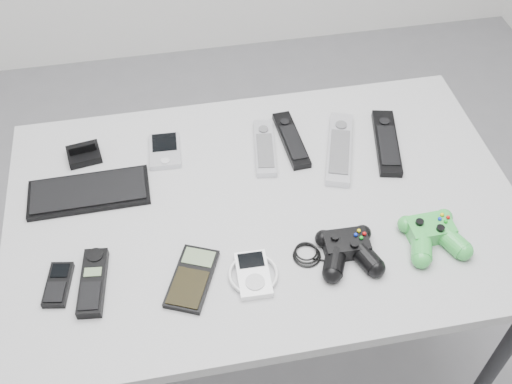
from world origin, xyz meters
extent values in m
plane|color=gray|center=(0.00, 0.00, 0.00)|extent=(3.50, 3.50, 0.00)
cube|color=#979799|center=(0.07, 0.01, 0.76)|extent=(1.17, 0.75, 0.03)
cylinder|color=black|center=(0.60, -0.31, 0.37)|extent=(0.04, 0.04, 0.75)
cylinder|color=black|center=(-0.46, 0.33, 0.37)|extent=(0.04, 0.04, 0.75)
cylinder|color=black|center=(0.60, 0.33, 0.37)|extent=(0.04, 0.04, 0.75)
cube|color=black|center=(-0.33, 0.11, 0.79)|extent=(0.28, 0.12, 0.02)
cube|color=black|center=(-0.34, 0.23, 0.80)|extent=(0.09, 0.08, 0.04)
cube|color=#B8B9C0|center=(-0.14, 0.21, 0.79)|extent=(0.08, 0.12, 0.02)
cube|color=#B8B9C0|center=(0.10, 0.18, 0.79)|extent=(0.07, 0.19, 0.02)
cube|color=black|center=(0.17, 0.19, 0.79)|extent=(0.06, 0.20, 0.02)
cube|color=black|center=(0.40, 0.14, 0.79)|extent=(0.10, 0.23, 0.02)
cube|color=silver|center=(0.28, 0.14, 0.79)|extent=(0.13, 0.25, 0.02)
cube|color=black|center=(-0.39, -0.13, 0.79)|extent=(0.06, 0.11, 0.02)
cube|color=black|center=(-0.32, -0.14, 0.79)|extent=(0.07, 0.16, 0.02)
cube|color=black|center=(-0.12, -0.17, 0.79)|extent=(0.13, 0.17, 0.02)
cube|color=white|center=(0.01, -0.18, 0.79)|extent=(0.11, 0.11, 0.02)
camera|label=1|loc=(-0.11, -0.86, 1.82)|focal=42.00mm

